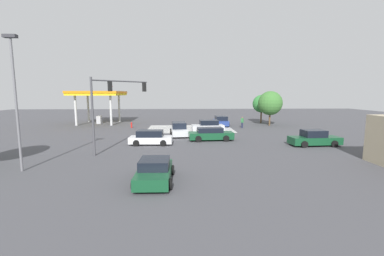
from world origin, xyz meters
The scene contains 16 objects.
ground_plane centered at (0.00, 0.00, 0.00)m, with size 112.52×112.52×0.00m, color #47474C.
crosswalk_markings centered at (0.00, -7.61, 0.00)m, with size 12.30×8.20×0.01m.
traffic_signal_mast centered at (7.28, 7.28, 4.59)m, with size 4.02×4.02×6.44m.
car_0 centered at (2.80, 14.98, 0.62)m, with size 2.17×4.18×1.35m.
car_1 centered at (-1.98, 1.86, 0.70)m, with size 4.93×2.16×1.44m.
car_2 centered at (-2.37, -4.77, 0.74)m, with size 4.39×2.31×1.55m.
car_3 centered at (4.34, 3.89, 0.70)m, with size 4.32×2.03×1.46m.
car_4 centered at (-11.88, 5.12, 0.71)m, with size 4.93×2.18×1.57m.
car_5 centered at (1.54, -1.67, 0.77)m, with size 2.36×4.89×1.64m.
car_6 centered at (-5.02, -10.59, 0.77)m, with size 2.23×4.32×1.62m.
gas_station_canopy centered at (15.31, -14.82, 4.93)m, with size 8.10×8.10×5.51m.
pedestrian centered at (-7.85, -8.20, 0.94)m, with size 0.41×0.41×1.68m.
street_light_pole_a centered at (11.84, 12.56, 5.19)m, with size 0.80×0.36×8.76m.
tree_corner_a centered at (-12.96, -10.97, 3.59)m, with size 3.83×3.83×5.51m.
tree_corner_b centered at (-12.75, -14.79, 3.34)m, with size 3.06×3.06×4.88m.
fire_hydrant centered at (8.72, -8.91, 0.43)m, with size 0.22×0.22×0.86m.
Camera 1 is at (1.21, 29.54, 5.12)m, focal length 24.00 mm.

